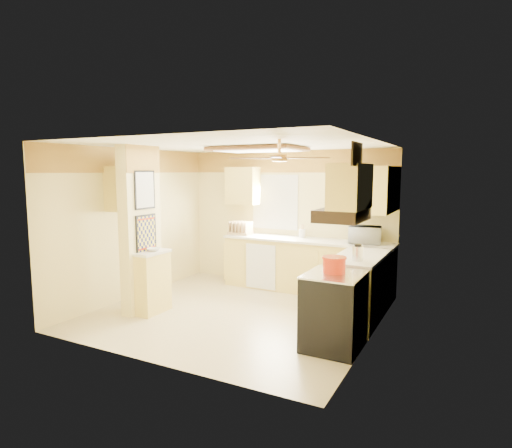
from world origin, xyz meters
The scene contains 34 objects.
floor centered at (0.00, 0.00, 0.00)m, with size 4.00×4.00×0.00m, color #CBB68D.
ceiling centered at (0.00, 0.00, 2.50)m, with size 4.00×4.00×0.00m, color white.
wall_back centered at (0.00, 1.90, 1.25)m, with size 4.00×4.00×0.00m, color #EFDD92.
wall_front centered at (0.00, -1.90, 1.25)m, with size 4.00×4.00×0.00m, color #EFDD92.
wall_left centered at (-2.00, 0.00, 1.25)m, with size 3.80×3.80×0.00m, color #EFDD92.
wall_right centered at (2.00, 0.00, 1.25)m, with size 3.80×3.80×0.00m, color #EFDD92.
wallpaper_border centered at (0.00, 1.88, 2.30)m, with size 4.00×0.02×0.40m, color #F2BE47.
partition_column centered at (-1.35, -0.55, 1.25)m, with size 0.20×0.70×2.50m, color #EFDD92.
partition_ledge centered at (-1.13, -0.55, 0.45)m, with size 0.25×0.55×0.90m, color #F1D26E.
ledge_top centered at (-1.13, -0.55, 0.92)m, with size 0.28×0.58×0.04m, color white.
lower_cabinets_back centered at (0.50, 1.60, 0.45)m, with size 3.00×0.60×0.90m, color #F1D26E.
lower_cabinets_right centered at (1.70, 0.60, 0.45)m, with size 0.60×1.40×0.90m, color #F1D26E.
countertop_back centered at (0.50, 1.59, 0.92)m, with size 3.04×0.64×0.04m, color white.
countertop_right centered at (1.69, 0.60, 0.92)m, with size 0.64×1.44×0.04m, color white.
dishwasher_panel centered at (-0.25, 1.29, 0.43)m, with size 0.58×0.02×0.80m, color white.
window centered at (-0.25, 1.89, 1.55)m, with size 0.92×0.02×1.02m.
upper_cab_back_left centered at (-0.85, 1.72, 1.85)m, with size 0.60×0.35×0.70m, color #F1D26E.
upper_cab_back_right centered at (1.55, 1.72, 1.85)m, with size 0.90×0.35×0.70m, color #F1D26E.
upper_cab_right centered at (1.82, 1.25, 1.85)m, with size 0.35×1.00×0.70m, color #F1D26E.
upper_cab_left_wall centered at (-1.82, -0.25, 1.85)m, with size 0.35×0.75×0.70m, color #F1D26E.
upper_cab_over_stove centered at (1.82, -0.55, 1.95)m, with size 0.35×0.76×0.52m, color #F1D26E.
stove centered at (1.67, -0.55, 0.46)m, with size 0.68×0.77×0.92m.
range_hood centered at (1.74, -0.55, 1.62)m, with size 0.50×0.76×0.14m, color black.
poster_menu centered at (-1.24, -0.55, 1.85)m, with size 0.02×0.42×0.57m.
poster_nashville centered at (-1.24, -0.55, 1.20)m, with size 0.02×0.42×0.57m.
ceiling_light_panel centered at (0.10, 0.50, 2.46)m, with size 1.35×0.95×0.06m.
ceiling_fan centered at (1.00, -0.70, 2.29)m, with size 1.15×1.15×0.26m.
vent_grate centered at (1.98, -0.90, 2.30)m, with size 0.02×0.40×0.25m, color black.
microwave centered at (1.51, 1.62, 1.08)m, with size 0.51×0.35×0.28m, color white.
bowl centered at (-1.12, -0.52, 0.96)m, with size 0.19×0.19×0.05m, color white.
dutch_oven centered at (1.65, -0.51, 1.01)m, with size 0.29×0.29×0.19m.
kettle centered at (1.75, 0.19, 1.04)m, with size 0.14×0.14×0.22m.
dish_rack centered at (-0.82, 1.57, 1.03)m, with size 0.43×0.32×0.24m.
utensil_crock centered at (0.36, 1.74, 1.02)m, with size 0.12×0.12×0.23m.
Camera 1 is at (3.12, -5.39, 2.12)m, focal length 30.00 mm.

